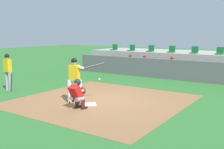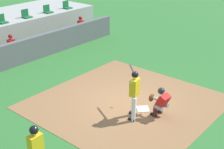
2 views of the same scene
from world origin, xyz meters
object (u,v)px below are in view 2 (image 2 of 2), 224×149
(batter_at_plate, at_px, (134,92))
(stadium_seat_6, at_px, (48,11))
(dugout_player_2, at_px, (13,47))
(dugout_player_3, at_px, (82,26))
(catcher_crouched, at_px, (160,101))
(stadium_seat_5, at_px, (26,15))
(stadium_seat_7, at_px, (67,6))
(stadium_seat_4, at_px, (2,21))
(home_plate, at_px, (143,109))

(batter_at_plate, height_order, stadium_seat_6, stadium_seat_6)
(dugout_player_2, xyz_separation_m, dugout_player_3, (5.01, 0.00, 0.00))
(catcher_crouched, height_order, stadium_seat_5, stadium_seat_5)
(catcher_crouched, height_order, dugout_player_2, dugout_player_2)
(stadium_seat_6, xyz_separation_m, stadium_seat_7, (1.62, 0.00, 0.00))
(stadium_seat_6, bearing_deg, batter_at_plate, -114.81)
(stadium_seat_4, relative_size, stadium_seat_5, 1.00)
(home_plate, height_order, stadium_seat_7, stadium_seat_7)
(home_plate, xyz_separation_m, catcher_crouched, (0.01, -0.72, 0.59))
(stadium_seat_7, bearing_deg, dugout_player_3, -108.14)
(batter_at_plate, bearing_deg, stadium_seat_4, 81.73)
(home_plate, height_order, stadium_seat_4, stadium_seat_4)
(dugout_player_3, distance_m, stadium_seat_4, 4.75)
(batter_at_plate, height_order, dugout_player_2, batter_at_plate)
(dugout_player_2, bearing_deg, dugout_player_3, 0.00)
(dugout_player_2, xyz_separation_m, stadium_seat_7, (5.68, 2.03, 0.86))
(dugout_player_3, height_order, stadium_seat_7, stadium_seat_7)
(batter_at_plate, xyz_separation_m, dugout_player_3, (5.70, 8.22, -0.36))
(stadium_seat_5, height_order, stadium_seat_7, same)
(home_plate, bearing_deg, catcher_crouched, -89.07)
(batter_at_plate, relative_size, catcher_crouched, 1.06)
(catcher_crouched, xyz_separation_m, stadium_seat_6, (4.05, 10.89, 0.93))
(dugout_player_3, xyz_separation_m, stadium_seat_6, (-0.96, 2.03, 0.86))
(home_plate, distance_m, stadium_seat_4, 10.32)
(dugout_player_2, distance_m, dugout_player_3, 5.01)
(batter_at_plate, xyz_separation_m, dugout_player_2, (0.69, 8.22, -0.36))
(dugout_player_2, bearing_deg, stadium_seat_5, 39.97)
(home_plate, bearing_deg, stadium_seat_7, 60.81)
(batter_at_plate, relative_size, stadium_seat_4, 3.76)
(dugout_player_3, bearing_deg, stadium_seat_5, 141.78)
(batter_at_plate, bearing_deg, stadium_seat_5, 73.10)
(stadium_seat_7, bearing_deg, catcher_crouched, -117.52)
(catcher_crouched, distance_m, stadium_seat_6, 11.66)
(home_plate, relative_size, stadium_seat_6, 0.92)
(stadium_seat_4, bearing_deg, catcher_crouched, -94.20)
(batter_at_plate, distance_m, stadium_seat_4, 10.37)
(dugout_player_2, height_order, stadium_seat_5, stadium_seat_5)
(home_plate, distance_m, stadium_seat_5, 10.58)
(home_plate, distance_m, stadium_seat_6, 11.06)
(dugout_player_3, relative_size, stadium_seat_5, 2.71)
(dugout_player_2, xyz_separation_m, stadium_seat_5, (2.43, 2.03, 0.86))
(stadium_seat_4, bearing_deg, dugout_player_3, -25.80)
(batter_at_plate, relative_size, stadium_seat_7, 3.76)
(batter_at_plate, relative_size, dugout_player_2, 1.39)
(stadium_seat_5, bearing_deg, dugout_player_3, -38.22)
(catcher_crouched, bearing_deg, home_plate, 90.93)
(stadium_seat_5, relative_size, stadium_seat_6, 1.00)
(home_plate, relative_size, batter_at_plate, 0.24)
(catcher_crouched, relative_size, stadium_seat_6, 3.54)
(dugout_player_2, bearing_deg, stadium_seat_6, 26.66)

